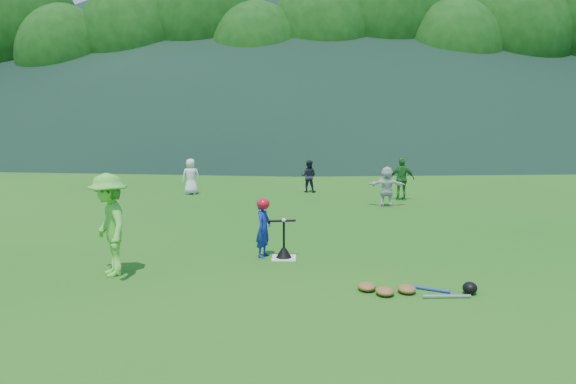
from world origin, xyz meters
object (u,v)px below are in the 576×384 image
at_px(adult_coach, 109,225).
at_px(batting_tee, 284,252).
at_px(fielder_d, 387,186).
at_px(fielder_a, 191,176).
at_px(batter_child, 263,228).
at_px(fielder_c, 402,179).
at_px(equipment_pile, 407,289).
at_px(fielder_b, 309,176).
at_px(home_plate, 284,258).

height_order(adult_coach, batting_tee, adult_coach).
xyz_separation_m(adult_coach, fielder_d, (5.63, 7.01, -0.28)).
bearing_deg(fielder_a, batting_tee, 96.85).
height_order(fielder_d, batting_tee, fielder_d).
xyz_separation_m(batter_child, fielder_d, (3.14, 5.74, 0.03)).
relative_size(fielder_c, equipment_pile, 0.73).
height_order(fielder_b, fielder_c, fielder_c).
bearing_deg(batter_child, fielder_b, 12.94).
bearing_deg(fielder_c, fielder_d, 61.37).
bearing_deg(fielder_b, fielder_a, 21.74).
relative_size(batting_tee, equipment_pile, 0.38).
height_order(fielder_c, fielder_d, fielder_c).
bearing_deg(fielder_b, batter_child, 97.08).
xyz_separation_m(fielder_b, fielder_c, (2.87, -1.60, 0.11)).
bearing_deg(batting_tee, home_plate, 0.00).
bearing_deg(adult_coach, home_plate, 80.45).
bearing_deg(fielder_c, home_plate, 64.13).
distance_m(adult_coach, fielder_b, 10.35).
relative_size(home_plate, batter_child, 0.41).
relative_size(batter_child, equipment_pile, 0.61).
xyz_separation_m(adult_coach, fielder_c, (6.27, 8.17, -0.21)).
height_order(home_plate, fielder_d, fielder_d).
xyz_separation_m(fielder_a, fielder_b, (3.90, 0.59, -0.05)).
bearing_deg(fielder_c, batter_child, 61.21).
bearing_deg(adult_coach, batting_tee, 80.45).
xyz_separation_m(batter_child, fielder_a, (-3.00, 7.91, 0.04)).
height_order(fielder_b, batting_tee, fielder_b).
distance_m(fielder_c, equipment_pile, 9.11).
distance_m(fielder_c, batting_tee, 7.80).
height_order(batter_child, fielder_b, batter_child).
height_order(fielder_b, fielder_d, fielder_d).
xyz_separation_m(fielder_b, batting_tee, (-0.51, -8.62, -0.42)).
bearing_deg(batter_child, batting_tee, -87.21).
xyz_separation_m(fielder_a, fielder_d, (6.14, -2.18, -0.01)).
bearing_deg(equipment_pile, adult_coach, 170.55).
bearing_deg(fielder_b, fielder_c, 163.95).
bearing_deg(fielder_d, adult_coach, 52.49).
height_order(fielder_d, equipment_pile, fielder_d).
bearing_deg(fielder_d, batting_tee, 66.12).
distance_m(batter_child, fielder_c, 7.87).
relative_size(batter_child, fielder_c, 0.84).
height_order(batter_child, fielder_d, fielder_d).
height_order(adult_coach, fielder_d, adult_coach).
bearing_deg(equipment_pile, batting_tee, 134.93).
bearing_deg(fielder_d, fielder_a, -18.24).
height_order(fielder_a, equipment_pile, fielder_a).
distance_m(fielder_d, equipment_pile, 7.87).
bearing_deg(batting_tee, fielder_d, 64.83).
bearing_deg(batting_tee, fielder_c, 64.27).
relative_size(home_plate, batting_tee, 0.66).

